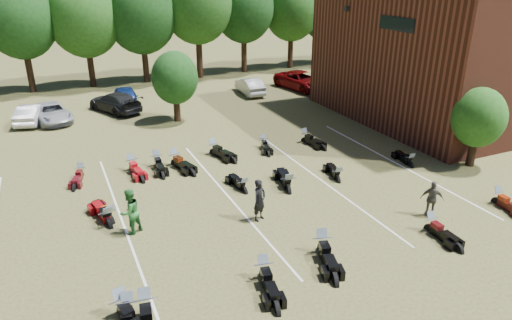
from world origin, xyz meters
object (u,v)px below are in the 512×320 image
person_green (130,212)px  motorcycle_14 (82,177)px  motorcycle_3 (264,279)px  motorcycle_0 (129,319)px  motorcycle_7 (109,226)px  person_black (259,200)px  person_grey (432,199)px  car_4 (126,98)px

person_green → motorcycle_14: (-1.40, 6.52, -0.98)m
motorcycle_3 → person_green: bearing=136.8°
motorcycle_0 → motorcycle_7: size_ratio=0.98×
motorcycle_7 → motorcycle_3: bearing=115.1°
person_black → person_grey: person_black is taller
motorcycle_0 → car_4: bearing=92.2°
person_black → motorcycle_14: 10.22m
motorcycle_14 → motorcycle_7: bearing=-66.0°
person_green → motorcycle_0: (-1.04, -5.06, -0.98)m
person_green → car_4: bearing=-129.0°
person_black → motorcycle_0: bearing=-175.8°
person_green → motorcycle_14: size_ratio=0.98×
person_green → person_grey: bearing=132.0°
person_black → motorcycle_0: size_ratio=0.81×
car_4 → motorcycle_3: (0.53, -23.79, -0.76)m
motorcycle_0 → motorcycle_3: motorcycle_0 is taller
motorcycle_7 → motorcycle_14: size_ratio=1.19×
person_grey → motorcycle_0: size_ratio=0.71×
person_green → motorcycle_3: size_ratio=0.85×
motorcycle_14 → car_4: bearing=87.9°
car_4 → person_black: bearing=-78.5°
car_4 → motorcycle_7: 18.27m
car_4 → motorcycle_0: bearing=-94.4°
person_grey → motorcycle_7: 13.93m
person_green → motorcycle_7: 1.58m
motorcycle_0 → motorcycle_3: bearing=12.6°
person_grey → motorcycle_14: bearing=3.8°
person_grey → motorcycle_7: size_ratio=0.69×
person_grey → person_green: bearing=23.3°
car_4 → person_black: size_ratio=2.39×
person_green → motorcycle_0: size_ratio=0.84×
motorcycle_0 → motorcycle_14: 11.59m
car_4 → person_green: 19.03m
person_black → motorcycle_3: (-1.61, -3.79, -0.94)m
person_black → motorcycle_7: size_ratio=0.79×
person_green → motorcycle_7: (-0.81, 0.95, -0.98)m
person_black → person_green: bearing=139.4°
car_4 → person_grey: 24.55m
car_4 → person_green: size_ratio=2.30×
person_green → motorcycle_3: 6.25m
car_4 → person_black: 20.12m
motorcycle_7 → person_green: bearing=119.1°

